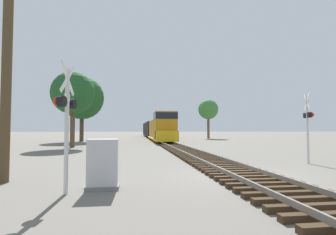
{
  "coord_description": "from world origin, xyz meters",
  "views": [
    {
      "loc": [
        -4.15,
        -9.98,
        1.83
      ],
      "look_at": [
        -1.41,
        10.92,
        2.79
      ],
      "focal_mm": 28.0,
      "sensor_mm": 36.0,
      "label": 1
    }
  ],
  "objects": [
    {
      "name": "utility_pole",
      "position": [
        -8.59,
        -0.22,
        5.09
      ],
      "size": [
        1.8,
        0.34,
        9.98
      ],
      "color": "#4C3A23",
      "rests_on": "ground"
    },
    {
      "name": "tree_deep_background",
      "position": [
        10.78,
        41.3,
        5.84
      ],
      "size": [
        4.04,
        4.04,
        7.92
      ],
      "color": "brown",
      "rests_on": "ground"
    },
    {
      "name": "ground_plane",
      "position": [
        0.0,
        0.0,
        0.0
      ],
      "size": [
        400.0,
        400.0,
        0.0
      ],
      "primitive_type": "plane",
      "color": "#666059"
    },
    {
      "name": "tree_far_right",
      "position": [
        -10.35,
        17.74,
        5.54
      ],
      "size": [
        4.4,
        4.4,
        7.78
      ],
      "color": "brown",
      "rests_on": "ground"
    },
    {
      "name": "crossing_signal_near",
      "position": [
        -6.08,
        -2.19,
        2.33
      ],
      "size": [
        0.46,
        1.02,
        3.77
      ],
      "rotation": [
        0.0,
        0.0,
        -1.74
      ],
      "color": "silver",
      "rests_on": "ground"
    },
    {
      "name": "relay_cabinet",
      "position": [
        -5.09,
        -1.71,
        0.75
      ],
      "size": [
        1.0,
        0.55,
        1.53
      ],
      "color": "slate",
      "rests_on": "ground"
    },
    {
      "name": "tree_mid_background",
      "position": [
        -12.03,
        31.26,
        6.65
      ],
      "size": [
        6.59,
        6.59,
        9.97
      ],
      "color": "#473521",
      "rests_on": "ground"
    },
    {
      "name": "rail_track_bed",
      "position": [
        0.0,
        -0.0,
        0.14
      ],
      "size": [
        2.6,
        160.0,
        0.31
      ],
      "color": "#382819",
      "rests_on": "ground"
    },
    {
      "name": "crossing_signal_far",
      "position": [
        5.16,
        3.0,
        2.34
      ],
      "size": [
        0.6,
        1.0,
        3.8
      ],
      "rotation": [
        0.0,
        0.0,
        1.22
      ],
      "color": "silver",
      "rests_on": "ground"
    },
    {
      "name": "freight_train",
      "position": [
        0.0,
        45.02,
        1.83
      ],
      "size": [
        2.9,
        47.78,
        4.17
      ],
      "color": "#B77A14",
      "rests_on": "ground"
    }
  ]
}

